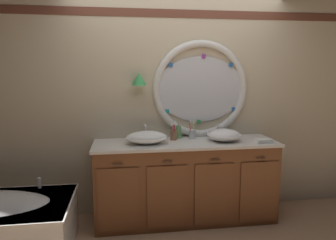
{
  "coord_description": "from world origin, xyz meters",
  "views": [
    {
      "loc": [
        -0.64,
        -3.1,
        1.7
      ],
      "look_at": [
        -0.15,
        0.25,
        1.16
      ],
      "focal_mm": 33.84,
      "sensor_mm": 36.0,
      "label": 1
    }
  ],
  "objects": [
    {
      "name": "faucet_set_right",
      "position": [
        0.49,
        0.46,
        0.97
      ],
      "size": [
        0.23,
        0.15,
        0.15
      ],
      "color": "silver",
      "rests_on": "vanity_counter"
    },
    {
      "name": "toothbrush_holder_right",
      "position": [
        0.16,
        0.41,
        0.96
      ],
      "size": [
        0.09,
        0.09,
        0.21
      ],
      "color": "silver",
      "rests_on": "vanity_counter"
    },
    {
      "name": "sink_basin_right",
      "position": [
        0.49,
        0.23,
        0.97
      ],
      "size": [
        0.38,
        0.38,
        0.14
      ],
      "color": "white",
      "rests_on": "vanity_counter"
    },
    {
      "name": "ground_plane",
      "position": [
        0.0,
        0.0,
        0.0
      ],
      "size": [
        14.0,
        14.0,
        0.0
      ],
      "primitive_type": "plane",
      "color": "tan"
    },
    {
      "name": "sink_basin_left",
      "position": [
        -0.38,
        0.23,
        0.98
      ],
      "size": [
        0.45,
        0.45,
        0.14
      ],
      "color": "white",
      "rests_on": "vanity_counter"
    },
    {
      "name": "soap_dispenser",
      "position": [
        0.01,
        0.46,
        0.98
      ],
      "size": [
        0.06,
        0.07,
        0.17
      ],
      "color": "#6BAD66",
      "rests_on": "vanity_counter"
    },
    {
      "name": "faucet_set_left",
      "position": [
        -0.38,
        0.46,
        0.98
      ],
      "size": [
        0.22,
        0.15,
        0.17
      ],
      "color": "silver",
      "rests_on": "vanity_counter"
    },
    {
      "name": "toothbrush_holder_left",
      "position": [
        -0.07,
        0.37,
        0.97
      ],
      "size": [
        0.08,
        0.08,
        0.22
      ],
      "color": "#996647",
      "rests_on": "vanity_counter"
    },
    {
      "name": "folded_hand_towel",
      "position": [
        0.89,
        0.09,
        0.93
      ],
      "size": [
        0.19,
        0.11,
        0.04
      ],
      "color": "white",
      "rests_on": "vanity_counter"
    },
    {
      "name": "vanity_counter",
      "position": [
        0.05,
        0.26,
        0.45
      ],
      "size": [
        2.03,
        0.62,
        0.91
      ],
      "color": "brown",
      "rests_on": "ground_plane"
    },
    {
      "name": "back_wall_assembly",
      "position": [
        0.02,
        0.58,
        1.32
      ],
      "size": [
        6.4,
        0.26,
        2.6
      ],
      "color": "beige",
      "rests_on": "ground_plane"
    }
  ]
}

